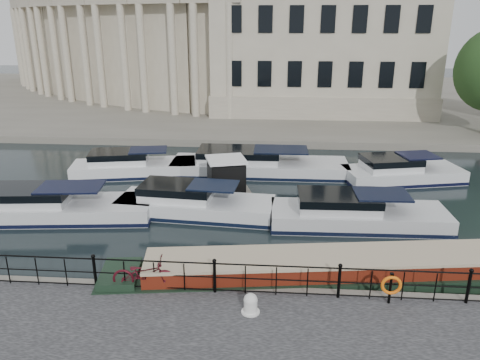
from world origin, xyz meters
name	(u,v)px	position (x,y,z in m)	size (l,w,h in m)	color
ground_plane	(223,272)	(0.00, 0.00, 0.00)	(160.00, 160.00, 0.00)	black
far_bank	(260,99)	(0.00, 39.00, 0.28)	(120.00, 42.00, 0.55)	#6B665B
railing	(215,274)	(0.00, -2.25, 1.20)	(24.14, 0.14, 1.22)	black
civic_building	(250,40)	(-1.00, 34.71, 7.04)	(53.55, 31.84, 16.85)	#ADA38C
bicycle	(144,274)	(-2.35, -2.22, 1.10)	(0.73, 2.10, 1.10)	#420B14
mooring_bollard	(251,304)	(1.23, -3.29, 0.85)	(0.57, 0.57, 0.65)	silver
life_ring_post	(391,286)	(5.56, -2.51, 1.22)	(0.65, 0.18, 1.06)	black
narrowboat	(326,276)	(3.78, -0.64, 0.37)	(16.10, 4.22, 1.58)	black
harbour_hut	(226,179)	(-0.70, 8.00, 0.95)	(3.23, 2.92, 2.17)	#6B665B
cabin_cruisers	(227,188)	(-0.70, 8.22, 0.37)	(27.00, 10.99, 1.99)	silver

